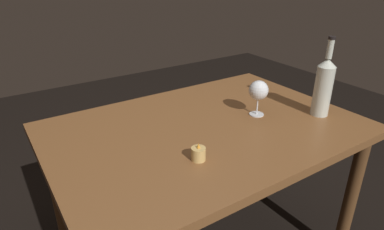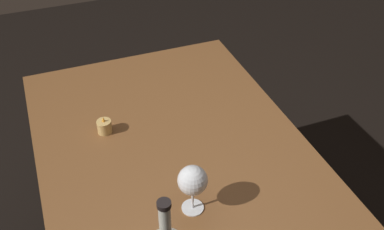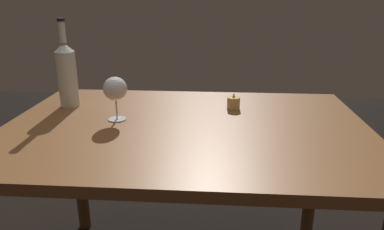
{
  "view_description": "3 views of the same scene",
  "coord_description": "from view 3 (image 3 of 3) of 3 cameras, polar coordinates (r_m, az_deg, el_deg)",
  "views": [
    {
      "loc": [
        0.74,
        1.02,
        1.38
      ],
      "look_at": [
        0.06,
        -0.02,
        0.8
      ],
      "focal_mm": 31.02,
      "sensor_mm": 36.0,
      "label": 1
    },
    {
      "loc": [
        -1.06,
        0.34,
        1.77
      ],
      "look_at": [
        0.03,
        -0.08,
        0.85
      ],
      "focal_mm": 41.39,
      "sensor_mm": 36.0,
      "label": 2
    },
    {
      "loc": [
        0.11,
        -1.2,
        1.19
      ],
      "look_at": [
        0.03,
        -0.06,
        0.8
      ],
      "focal_mm": 33.52,
      "sensor_mm": 36.0,
      "label": 3
    }
  ],
  "objects": [
    {
      "name": "dining_table",
      "position": [
        1.32,
        -0.98,
        -5.18
      ],
      "size": [
        1.3,
        0.9,
        0.74
      ],
      "color": "brown",
      "rests_on": "ground"
    },
    {
      "name": "wine_glass_left",
      "position": [
        1.33,
        -12.13,
        3.97
      ],
      "size": [
        0.09,
        0.09,
        0.16
      ],
      "color": "white",
      "rests_on": "dining_table"
    },
    {
      "name": "wine_bottle",
      "position": [
        1.55,
        -19.28,
        6.26
      ],
      "size": [
        0.08,
        0.08,
        0.36
      ],
      "color": "silver",
      "rests_on": "dining_table"
    },
    {
      "name": "votive_candle",
      "position": [
        1.46,
        6.62,
        1.89
      ],
      "size": [
        0.05,
        0.05,
        0.07
      ],
      "color": "#DBB266",
      "rests_on": "dining_table"
    }
  ]
}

